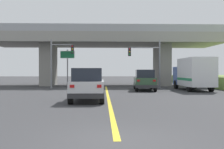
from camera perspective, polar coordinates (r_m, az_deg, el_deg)
ground at (r=37.77m, az=-1.31°, el=-2.22°), size 160.00×160.00×0.00m
overpass_bridge at (r=37.91m, az=-1.32°, el=6.05°), size 30.27×8.69×7.62m
lane_divider_stripe at (r=20.98m, az=-0.86°, el=-4.39°), size 0.20×27.53×0.01m
suv_lead at (r=17.13m, az=-4.99°, el=-2.11°), size 2.01×4.56×2.02m
suv_crossing at (r=27.22m, az=6.68°, el=-1.14°), size 2.28×4.97×2.02m
box_truck at (r=28.32m, az=16.38°, el=0.17°), size 2.33×6.83×3.13m
traffic_signal_nearside at (r=31.67m, az=7.50°, el=3.39°), size 3.67×0.36×5.40m
traffic_signal_farside at (r=31.13m, az=-10.82°, el=3.49°), size 2.57×0.36×5.37m
highway_sign at (r=35.78m, az=-9.14°, el=3.16°), size 1.80×0.17×4.64m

